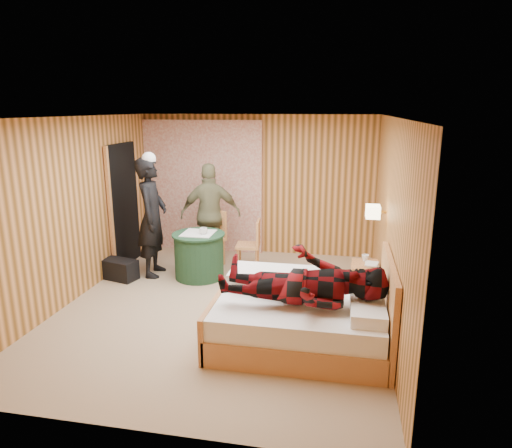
% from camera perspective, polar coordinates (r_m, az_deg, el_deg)
% --- Properties ---
extents(floor, '(4.20, 5.00, 0.01)m').
position_cam_1_polar(floor, '(6.28, -4.16, -10.24)').
color(floor, tan).
rests_on(floor, ground).
extents(ceiling, '(4.20, 5.00, 0.01)m').
position_cam_1_polar(ceiling, '(5.72, -4.62, 13.19)').
color(ceiling, white).
rests_on(ceiling, wall_back).
extents(wall_back, '(4.20, 0.02, 2.50)m').
position_cam_1_polar(wall_back, '(8.27, 0.15, 4.88)').
color(wall_back, '#DD9554').
rests_on(wall_back, floor).
extents(wall_left, '(0.02, 5.00, 2.50)m').
position_cam_1_polar(wall_left, '(6.73, -21.92, 1.63)').
color(wall_left, '#DD9554').
rests_on(wall_left, floor).
extents(wall_right, '(0.02, 5.00, 2.50)m').
position_cam_1_polar(wall_right, '(5.71, 16.43, -0.05)').
color(wall_right, '#DD9554').
rests_on(wall_right, floor).
extents(curtain, '(2.20, 0.08, 2.40)m').
position_cam_1_polar(curtain, '(8.45, -6.65, 4.65)').
color(curtain, silver).
rests_on(curtain, floor).
extents(doorway, '(0.06, 0.90, 2.05)m').
position_cam_1_polar(doorway, '(7.94, -16.17, 2.26)').
color(doorway, black).
rests_on(doorway, floor).
extents(wall_lamp, '(0.26, 0.24, 0.16)m').
position_cam_1_polar(wall_lamp, '(6.12, 14.44, 1.51)').
color(wall_lamp, gold).
rests_on(wall_lamp, wall_right).
extents(bed, '(1.96, 1.50, 1.03)m').
position_cam_1_polar(bed, '(5.34, 5.76, -11.42)').
color(bed, '#E3A55D').
rests_on(bed, floor).
extents(nightstand, '(0.38, 0.52, 0.50)m').
position_cam_1_polar(nightstand, '(6.63, 13.39, -6.84)').
color(nightstand, '#E3A55D').
rests_on(nightstand, floor).
extents(round_table, '(0.82, 0.82, 0.73)m').
position_cam_1_polar(round_table, '(7.22, -7.13, -3.87)').
color(round_table, '#20462D').
rests_on(round_table, floor).
extents(chair_far, '(0.56, 0.56, 0.93)m').
position_cam_1_polar(chair_far, '(7.75, -5.47, -1.20)').
color(chair_far, '#E3A55D').
rests_on(chair_far, floor).
extents(chair_near, '(0.41, 0.41, 0.83)m').
position_cam_1_polar(chair_near, '(7.49, -0.46, -2.14)').
color(chair_near, '#E3A55D').
rests_on(chair_near, floor).
extents(duffel_bag, '(0.61, 0.43, 0.31)m').
position_cam_1_polar(duffel_bag, '(7.47, -16.68, -5.46)').
color(duffel_bag, black).
rests_on(duffel_bag, floor).
extents(sneaker_left, '(0.28, 0.17, 0.12)m').
position_cam_1_polar(sneaker_left, '(7.43, -1.64, -5.74)').
color(sneaker_left, white).
rests_on(sneaker_left, floor).
extents(sneaker_right, '(0.31, 0.21, 0.13)m').
position_cam_1_polar(sneaker_right, '(7.09, -6.88, -6.81)').
color(sneaker_right, white).
rests_on(sneaker_right, floor).
extents(woman_standing, '(0.53, 0.73, 1.88)m').
position_cam_1_polar(woman_standing, '(7.33, -12.86, 0.81)').
color(woman_standing, black).
rests_on(woman_standing, floor).
extents(man_at_table, '(1.09, 0.67, 1.72)m').
position_cam_1_polar(man_at_table, '(7.72, -5.69, 1.20)').
color(man_at_table, '#716F4B').
rests_on(man_at_table, floor).
extents(man_on_bed, '(0.86, 0.67, 1.77)m').
position_cam_1_polar(man_on_bed, '(4.87, 5.96, -5.72)').
color(man_on_bed, '#690A0D').
rests_on(man_on_bed, bed).
extents(book_lower, '(0.18, 0.23, 0.02)m').
position_cam_1_polar(book_lower, '(6.50, 13.54, -4.94)').
color(book_lower, white).
rests_on(book_lower, nightstand).
extents(book_upper, '(0.21, 0.25, 0.02)m').
position_cam_1_polar(book_upper, '(6.49, 13.55, -4.77)').
color(book_upper, white).
rests_on(book_upper, nightstand).
extents(cup_nightstand, '(0.12, 0.12, 0.09)m').
position_cam_1_polar(cup_nightstand, '(6.66, 13.49, -4.14)').
color(cup_nightstand, white).
rests_on(cup_nightstand, nightstand).
extents(cup_table, '(0.15, 0.15, 0.10)m').
position_cam_1_polar(cup_table, '(7.03, -6.58, -0.87)').
color(cup_table, white).
rests_on(cup_table, round_table).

